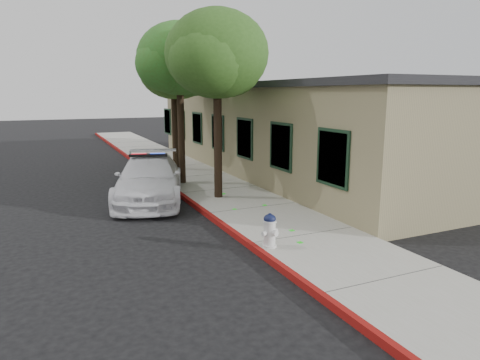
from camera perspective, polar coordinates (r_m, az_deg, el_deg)
name	(u,v)px	position (r m, az deg, el deg)	size (l,w,h in m)	color
ground	(249,249)	(10.80, 1.15, -9.12)	(120.00, 120.00, 0.00)	black
sidewalk	(253,210)	(14.01, 1.74, -3.96)	(3.20, 60.00, 0.15)	gray
red_curb	(209,215)	(13.42, -4.19, -4.65)	(0.14, 60.00, 0.16)	maroon
clapboard_building	(292,128)	(21.30, 6.95, 6.86)	(7.30, 20.89, 4.24)	#897E59
police_car	(149,179)	(15.69, -11.91, 0.17)	(3.73, 5.89, 1.71)	white
fire_hydrant	(270,230)	(10.40, 3.96, -6.64)	(0.48, 0.42, 0.83)	silver
street_tree_near	(217,58)	(15.05, -3.00, 15.81)	(3.57, 3.51, 6.43)	black
street_tree_mid	(179,63)	(17.73, -8.01, 15.14)	(3.58, 3.35, 6.40)	black
street_tree_far	(174,73)	(20.98, -8.69, 13.85)	(3.29, 3.30, 6.09)	black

